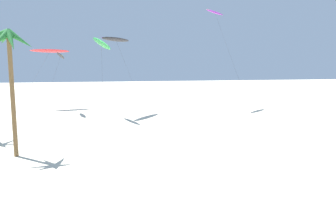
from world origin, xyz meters
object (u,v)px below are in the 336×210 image
at_px(flying_kite_1, 60,56).
at_px(flying_kite_4, 50,51).
at_px(flying_kite_3, 101,43).
at_px(flying_kite_2, 215,12).
at_px(palm_tree_3, 9,51).
at_px(flying_kite_0, 116,39).

height_order(flying_kite_1, flying_kite_4, flying_kite_4).
bearing_deg(flying_kite_3, flying_kite_2, 20.12).
xyz_separation_m(palm_tree_3, flying_kite_1, (1.02, 22.81, 0.43)).
relative_size(palm_tree_3, flying_kite_1, 1.07).
bearing_deg(palm_tree_3, flying_kite_4, 92.77).
relative_size(palm_tree_3, flying_kite_0, 0.88).
relative_size(flying_kite_2, flying_kite_4, 1.59).
bearing_deg(flying_kite_1, flying_kite_0, -19.49).
distance_m(palm_tree_3, flying_kite_0, 22.10).
relative_size(palm_tree_3, flying_kite_4, 0.96).
bearing_deg(flying_kite_2, palm_tree_3, -137.39).
height_order(flying_kite_0, flying_kite_2, flying_kite_2).
xyz_separation_m(flying_kite_2, flying_kite_3, (-18.81, -6.89, -5.87)).
xyz_separation_m(flying_kite_1, flying_kite_4, (-2.43, 6.35, 0.98)).
xyz_separation_m(palm_tree_3, flying_kite_4, (-1.41, 29.16, 1.41)).
relative_size(palm_tree_3, flying_kite_2, 0.61).
relative_size(palm_tree_3, flying_kite_3, 0.86).
distance_m(flying_kite_2, flying_kite_3, 20.88).
xyz_separation_m(flying_kite_0, flying_kite_1, (-8.16, 2.89, -2.30)).
height_order(palm_tree_3, flying_kite_3, flying_kite_3).
height_order(flying_kite_0, flying_kite_1, flying_kite_0).
relative_size(flying_kite_0, flying_kite_4, 1.09).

